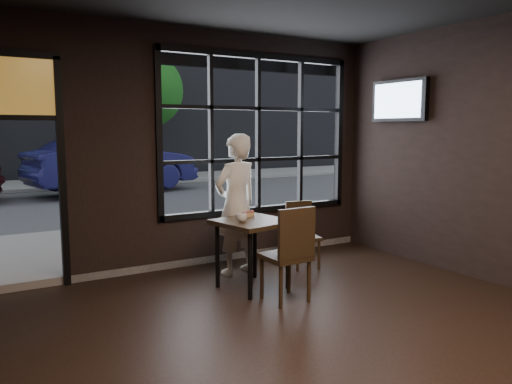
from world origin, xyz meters
TOP-DOWN VIEW (x-y plane):
  - floor at (0.00, 0.00)m, footprint 6.00×7.00m
  - window_frame at (1.20, 3.50)m, footprint 3.06×0.12m
  - stained_transom at (-2.10, 3.50)m, footprint 1.20×0.06m
  - street_asphalt at (0.00, 24.00)m, footprint 60.00×41.00m
  - building_across at (0.00, 23.00)m, footprint 28.00×12.00m
  - cafe_table at (0.37, 2.24)m, footprint 0.89×0.89m
  - chair_near at (0.47, 1.68)m, footprint 0.47×0.47m
  - chair_window at (1.42, 2.65)m, footprint 0.45×0.45m
  - man at (0.50, 2.87)m, footprint 0.74×0.57m
  - hotdog at (0.43, 2.45)m, footprint 0.22×0.14m
  - cup at (0.21, 2.21)m, footprint 0.14×0.14m
  - tv at (2.93, 2.46)m, footprint 0.11×1.01m
  - navy_car at (1.33, 12.02)m, footprint 5.08×2.58m
  - tree_right at (3.38, 15.13)m, footprint 2.71×2.71m

SIDE VIEW (x-z plane):
  - street_asphalt at x=0.00m, z-range -0.04..0.00m
  - floor at x=0.00m, z-range -0.02..0.00m
  - cafe_table at x=0.37m, z-range 0.00..0.82m
  - chair_window at x=1.42m, z-range 0.00..0.89m
  - chair_near at x=0.47m, z-range 0.00..1.06m
  - hotdog at x=0.43m, z-range 0.82..0.88m
  - cup at x=0.21m, z-range 0.82..0.91m
  - navy_car at x=1.33m, z-range 0.10..1.70m
  - man at x=0.50m, z-range 0.00..1.82m
  - window_frame at x=1.20m, z-range 0.66..2.94m
  - tv at x=2.93m, z-range 1.98..2.57m
  - stained_transom at x=-2.10m, z-range 2.00..2.70m
  - tree_right at x=3.38m, z-range 0.95..5.58m
  - building_across at x=0.00m, z-range 0.00..15.00m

